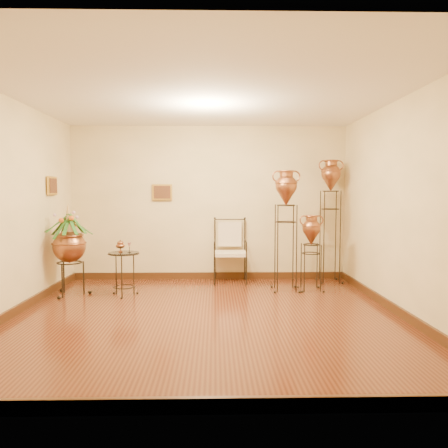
{
  "coord_description": "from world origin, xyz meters",
  "views": [
    {
      "loc": [
        0.1,
        -5.51,
        1.58
      ],
      "look_at": [
        0.25,
        1.3,
        1.1
      ],
      "focal_mm": 35.0,
      "sensor_mm": 36.0,
      "label": 1
    }
  ],
  "objects_px": {
    "amphora_mid": "(286,229)",
    "armchair": "(230,251)",
    "amphora_tall": "(330,219)",
    "side_table": "(124,273)",
    "planter_urn": "(69,242)"
  },
  "relations": [
    {
      "from": "amphora_tall",
      "to": "side_table",
      "type": "height_order",
      "value": "amphora_tall"
    },
    {
      "from": "amphora_mid",
      "to": "side_table",
      "type": "relative_size",
      "value": 2.32
    },
    {
      "from": "amphora_tall",
      "to": "planter_urn",
      "type": "height_order",
      "value": "amphora_tall"
    },
    {
      "from": "amphora_tall",
      "to": "armchair",
      "type": "height_order",
      "value": "amphora_tall"
    },
    {
      "from": "armchair",
      "to": "amphora_mid",
      "type": "bearing_deg",
      "value": -36.14
    },
    {
      "from": "amphora_tall",
      "to": "side_table",
      "type": "distance_m",
      "value": 3.66
    },
    {
      "from": "amphora_tall",
      "to": "amphora_mid",
      "type": "relative_size",
      "value": 1.11
    },
    {
      "from": "amphora_mid",
      "to": "armchair",
      "type": "relative_size",
      "value": 1.75
    },
    {
      "from": "amphora_mid",
      "to": "armchair",
      "type": "distance_m",
      "value": 1.18
    },
    {
      "from": "armchair",
      "to": "side_table",
      "type": "relative_size",
      "value": 1.33
    },
    {
      "from": "amphora_mid",
      "to": "side_table",
      "type": "distance_m",
      "value": 2.65
    },
    {
      "from": "amphora_tall",
      "to": "amphora_mid",
      "type": "bearing_deg",
      "value": -143.62
    },
    {
      "from": "amphora_tall",
      "to": "armchair",
      "type": "relative_size",
      "value": 1.94
    },
    {
      "from": "amphora_mid",
      "to": "armchair",
      "type": "bearing_deg",
      "value": 143.0
    },
    {
      "from": "amphora_tall",
      "to": "side_table",
      "type": "xyz_separation_m",
      "value": [
        -3.45,
        -0.97,
        -0.77
      ]
    }
  ]
}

